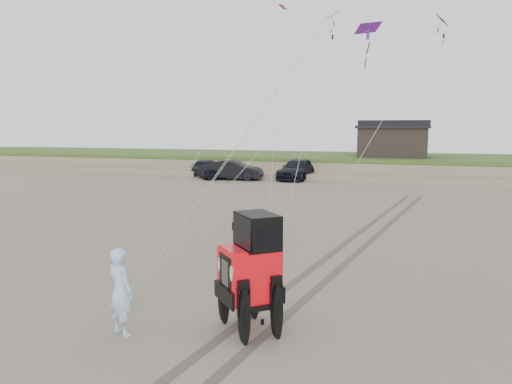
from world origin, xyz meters
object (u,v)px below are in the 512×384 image
(jeep, at_px, (249,285))
(man, at_px, (120,291))
(truck_b, at_px, (233,170))
(truck_c, at_px, (297,170))
(truck_a, at_px, (208,169))
(cabin, at_px, (393,140))

(jeep, bearing_deg, man, -109.51)
(truck_b, relative_size, truck_c, 0.88)
(truck_b, bearing_deg, jeep, -164.70)
(man, bearing_deg, jeep, -135.48)
(truck_a, xyz_separation_m, truck_b, (2.59, -0.75, -0.00))
(cabin, xyz_separation_m, truck_c, (-7.55, -6.29, -2.41))
(truck_a, distance_m, truck_c, 7.81)
(man, bearing_deg, truck_a, -47.41)
(truck_a, height_order, truck_b, truck_a)
(cabin, relative_size, truck_b, 1.27)
(jeep, distance_m, man, 2.79)
(truck_a, relative_size, jeep, 0.87)
(cabin, height_order, jeep, cabin)
(truck_a, height_order, truck_c, same)
(truck_b, relative_size, man, 2.61)
(truck_b, xyz_separation_m, man, (8.83, -30.46, 0.14))
(jeep, bearing_deg, cabin, 136.56)
(truck_a, xyz_separation_m, man, (11.41, -31.21, 0.13))
(truck_b, bearing_deg, truck_c, -74.33)
(cabin, bearing_deg, jeep, -91.91)
(cabin, height_order, truck_b, cabin)
(truck_b, distance_m, man, 31.71)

